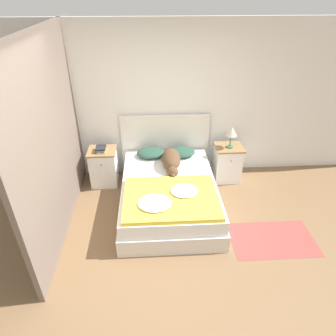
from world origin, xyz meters
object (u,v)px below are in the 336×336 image
Objects in this scene: pillow_left at (151,153)px; table_lamp at (231,132)px; pillow_right at (181,152)px; book_stack at (101,149)px; nightstand_right at (227,163)px; dog at (171,160)px; bed at (169,194)px; nightstand_left at (104,167)px.

table_lamp reaches higher than pillow_left.
book_stack reaches higher than pillow_right.
dog is (-0.98, -0.31, 0.27)m from nightstand_right.
pillow_right is 1.31m from book_stack.
pillow_right is at bearing 0.00° from pillow_left.
nightstand_right is 2.79× the size of book_stack.
pillow_left is 0.59× the size of dog.
book_stack is (-1.05, 0.68, 0.44)m from bed.
bed is 2.48× the size of dog.
table_lamp reaches higher than pillow_right.
nightstand_left is at bearing 180.00° from nightstand_right.
dog is at bearing -162.73° from nightstand_right.
dog reaches higher than pillow_right.
nightstand_right is 1.32m from pillow_left.
pillow_left is at bearing 3.28° from nightstand_left.
nightstand_left is at bearing -176.72° from pillow_left.
pillow_right is at bearing 62.11° from dog.
pillow_right is at bearing 176.72° from nightstand_right.
pillow_left and pillow_right have the same top height.
book_stack reaches higher than nightstand_right.
table_lamp is (2.10, 0.01, 0.24)m from book_stack.
book_stack is at bearing 147.09° from bed.
nightstand_right is at bearing 0.00° from nightstand_left.
dog reaches higher than nightstand_left.
nightstand_right reaches higher than pillow_left.
table_lamp is at bearing -0.61° from nightstand_left.
bed is 3.08× the size of nightstand_right.
nightstand_left is 1.32m from pillow_right.
table_lamp is at bearing 0.18° from book_stack.
table_lamp is at bearing -4.88° from pillow_right.
table_lamp reaches higher than dog.
pillow_right is at bearing 3.29° from book_stack.
pillow_left is 1.29× the size of table_lamp.
dog is 2.18× the size of table_lamp.
table_lamp is (0.98, 0.28, 0.32)m from dog.
nightstand_left and nightstand_right have the same top height.
nightstand_right is 0.59m from table_lamp.
dog reaches higher than bed.
nightstand_right is 1.76× the size of table_lamp.
bed is 0.85m from pillow_left.
table_lamp reaches higher than bed.
dog is (0.07, 0.40, 0.36)m from bed.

